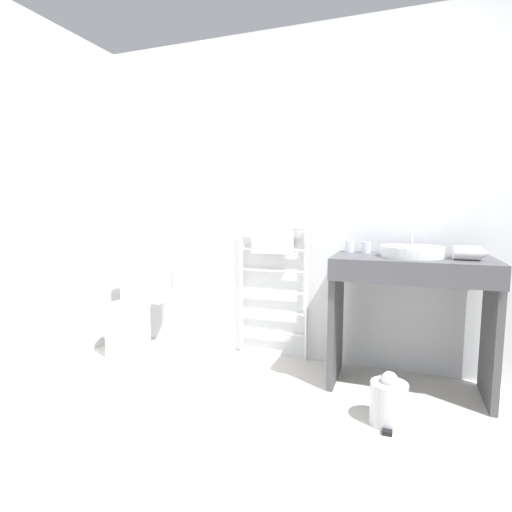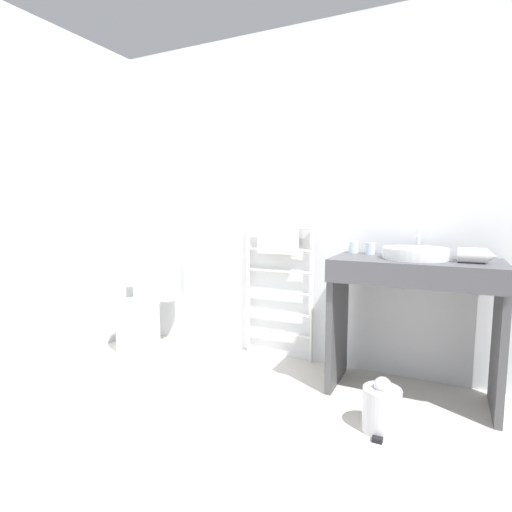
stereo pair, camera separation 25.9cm
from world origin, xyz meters
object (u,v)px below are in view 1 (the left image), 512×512
towel_radiator (273,264)px  hair_dryer (468,253)px  cup_near_edge (366,247)px  trash_bin (389,402)px  toilet (134,311)px  sink_basin (412,251)px  cup_near_wall (349,246)px

towel_radiator → hair_dryer: 1.32m
towel_radiator → cup_near_edge: size_ratio=13.60×
towel_radiator → trash_bin: towel_radiator is taller
toilet → hair_dryer: bearing=-0.0°
sink_basin → hair_dryer: hair_dryer is taller
sink_basin → trash_bin: 0.92m
toilet → trash_bin: toilet is taller
trash_bin → cup_near_wall: bearing=115.4°
cup_near_wall → trash_bin: cup_near_wall is taller
cup_near_edge → trash_bin: (0.19, -0.62, -0.77)m
cup_near_edge → towel_radiator: bearing=171.7°
toilet → towel_radiator: 1.18m
towel_radiator → hair_dryer: (1.28, -0.27, 0.16)m
hair_dryer → trash_bin: 0.98m
toilet → trash_bin: size_ratio=2.71×
toilet → towel_radiator: towel_radiator is taller
hair_dryer → sink_basin: bearing=170.7°
toilet → cup_near_wall: 1.76m
sink_basin → cup_near_edge: 0.31m
towel_radiator → cup_near_wall: towel_radiator is taller
towel_radiator → cup_near_wall: size_ratio=12.90×
cup_near_wall → toilet: bearing=-173.2°
cup_near_edge → trash_bin: size_ratio=0.26×
toilet → trash_bin: (1.96, -0.45, -0.21)m
toilet → cup_near_wall: size_ratio=9.75×
toilet → towel_radiator: size_ratio=0.76×
towel_radiator → cup_near_edge: towel_radiator is taller
cup_near_wall → hair_dryer: size_ratio=0.42×
cup_near_edge → sink_basin: bearing=-23.2°
hair_dryer → trash_bin: hair_dryer is taller
toilet → cup_near_edge: cup_near_edge is taller
towel_radiator → sink_basin: size_ratio=2.78×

